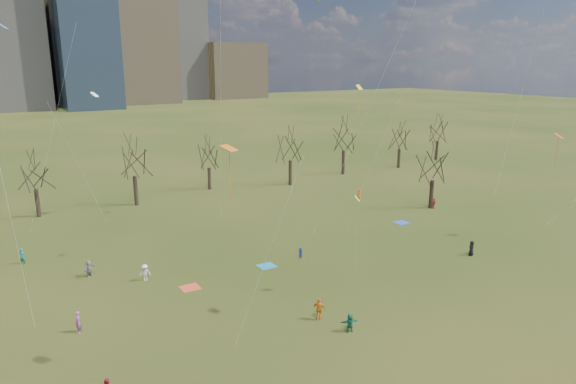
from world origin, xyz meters
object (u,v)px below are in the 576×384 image
blanket_teal (267,266)px  blanket_crimson (190,288)px  person_4 (319,309)px  blanket_navy (402,223)px

blanket_teal → blanket_crimson: 8.05m
blanket_teal → person_4: size_ratio=0.92×
blanket_navy → person_4: size_ratio=0.92×
blanket_teal → blanket_navy: same height
person_4 → blanket_teal: bearing=-46.0°
blanket_navy → blanket_crimson: 28.91m
blanket_teal → blanket_navy: size_ratio=1.00×
person_4 → blanket_crimson: bearing=-6.2°
blanket_crimson → blanket_navy: bearing=8.1°
blanket_navy → blanket_crimson: (-28.62, -4.06, 0.00)m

